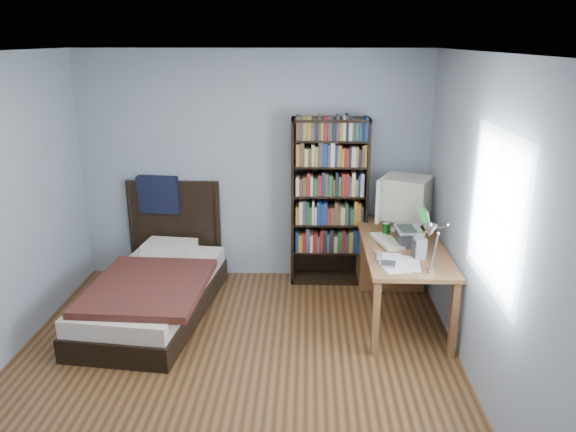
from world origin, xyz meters
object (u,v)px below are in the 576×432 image
object	(u,v)px
bookshelf	(329,202)
bed	(156,287)
laptop	(410,234)
keyboard	(387,241)
crt_monitor	(404,198)
desk_lamp	(430,235)
desk	(393,254)
speaker	(420,248)
soda_can	(386,230)

from	to	relation	value
bookshelf	bed	size ratio (longest dim) A/B	0.86
laptop	keyboard	bearing A→B (deg)	171.91
crt_monitor	bed	xyz separation A→B (m)	(-2.47, -0.54, -0.77)
keyboard	bed	distance (m)	2.31
laptop	bed	world-z (taller)	bed
desk_lamp	keyboard	distance (m)	1.14
desk	bed	xyz separation A→B (m)	(-2.40, -0.55, -0.16)
speaker	bookshelf	size ratio (longest dim) A/B	0.11
desk	laptop	xyz separation A→B (m)	(0.06, -0.54, 0.42)
bookshelf	bed	world-z (taller)	bookshelf
laptop	bookshelf	xyz separation A→B (m)	(-0.74, 0.79, 0.07)
keyboard	crt_monitor	bearing A→B (deg)	50.40
laptop	bookshelf	bearing A→B (deg)	133.13
speaker	crt_monitor	bearing A→B (deg)	79.57
desk_lamp	soda_can	distance (m)	1.30
desk	keyboard	bearing A→B (deg)	-106.28
crt_monitor	soda_can	distance (m)	0.44
crt_monitor	speaker	distance (m)	0.91
keyboard	bed	bearing A→B (deg)	165.31
desk	keyboard	xyz separation A→B (m)	(-0.15, -0.51, 0.33)
desk_lamp	keyboard	world-z (taller)	desk_lamp
desk	bookshelf	xyz separation A→B (m)	(-0.68, 0.25, 0.49)
desk	laptop	distance (m)	0.68
speaker	bookshelf	bearing A→B (deg)	112.62
keyboard	speaker	xyz separation A→B (m)	(0.23, -0.39, 0.08)
desk	desk_lamp	bearing A→B (deg)	-89.45
crt_monitor	bookshelf	world-z (taller)	bookshelf
desk	laptop	bearing A→B (deg)	-83.45
speaker	soda_can	bearing A→B (deg)	99.47
laptop	desk_lamp	bearing A→B (deg)	-92.64
crt_monitor	bed	bearing A→B (deg)	-167.62
desk	soda_can	bearing A→B (deg)	-113.36
bookshelf	bed	distance (m)	2.01
desk	laptop	world-z (taller)	laptop
desk	keyboard	size ratio (longest dim) A/B	3.77
laptop	soda_can	xyz separation A→B (m)	(-0.20, 0.22, -0.04)
bed	crt_monitor	bearing A→B (deg)	12.38
soda_can	bookshelf	xyz separation A→B (m)	(-0.54, 0.56, 0.11)
laptop	speaker	distance (m)	0.36
desk_lamp	speaker	bearing A→B (deg)	84.22
desk	bed	distance (m)	2.47
crt_monitor	keyboard	xyz separation A→B (m)	(-0.22, -0.50, -0.29)
desk	speaker	world-z (taller)	speaker
laptop	soda_can	bearing A→B (deg)	131.21
laptop	bed	distance (m)	2.53
speaker	bed	xyz separation A→B (m)	(-2.48, 0.35, -0.57)
crt_monitor	bookshelf	distance (m)	0.80
laptop	keyboard	xyz separation A→B (m)	(-0.21, 0.03, -0.09)
laptop	speaker	size ratio (longest dim) A/B	1.93
bed	bookshelf	bearing A→B (deg)	24.92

